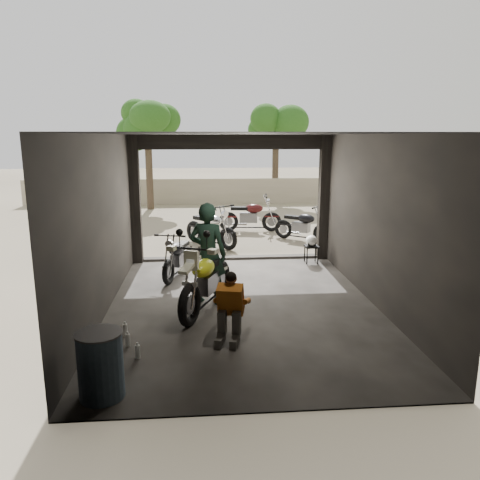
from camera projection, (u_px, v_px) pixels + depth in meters
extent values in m
plane|color=#7A6D56|center=(243.00, 307.00, 8.85)|extent=(80.00, 80.00, 0.00)
cube|color=#2D2B28|center=(243.00, 306.00, 8.84)|extent=(5.00, 7.00, 0.02)
plane|color=black|center=(243.00, 134.00, 8.15)|extent=(7.00, 7.00, 0.00)
cube|color=black|center=(271.00, 282.00, 5.09)|extent=(5.00, 0.02, 3.20)
cube|color=black|center=(103.00, 226.00, 8.30)|extent=(0.02, 7.00, 3.20)
cube|color=black|center=(376.00, 222.00, 8.70)|extent=(0.02, 7.00, 3.20)
cube|color=black|center=(135.00, 200.00, 11.60)|extent=(0.24, 0.24, 3.20)
cube|color=black|center=(324.00, 198.00, 11.98)|extent=(0.24, 0.24, 3.20)
cube|color=black|center=(231.00, 142.00, 11.52)|extent=(5.00, 0.16, 0.36)
cube|color=#2D2B28|center=(231.00, 258.00, 12.24)|extent=(5.00, 0.25, 0.08)
cube|color=gray|center=(217.00, 191.00, 22.34)|extent=(18.00, 0.30, 1.20)
cylinder|color=#382B1E|center=(149.00, 168.00, 20.38)|extent=(0.30, 0.30, 3.58)
ellipsoid|color=#1E4C14|center=(147.00, 115.00, 19.89)|extent=(2.20, 2.20, 3.14)
cylinder|color=#382B1E|center=(275.00, 170.00, 22.35)|extent=(0.30, 0.30, 3.20)
ellipsoid|color=#1E4C14|center=(276.00, 127.00, 21.91)|extent=(2.20, 2.20, 2.80)
imported|color=#172F26|center=(208.00, 254.00, 8.83)|extent=(0.84, 0.70, 1.97)
cube|color=black|center=(312.00, 246.00, 11.76)|extent=(0.33, 0.33, 0.04)
cylinder|color=black|center=(307.00, 256.00, 11.67)|extent=(0.03, 0.03, 0.44)
cylinder|color=black|center=(318.00, 256.00, 11.69)|extent=(0.03, 0.03, 0.44)
cylinder|color=black|center=(305.00, 254.00, 11.94)|extent=(0.03, 0.03, 0.44)
cylinder|color=black|center=(315.00, 254.00, 11.96)|extent=(0.03, 0.03, 0.44)
ellipsoid|color=white|center=(311.00, 241.00, 11.70)|extent=(0.38, 0.39, 0.27)
cylinder|color=#435C72|center=(101.00, 366.00, 5.67)|extent=(0.71, 0.71, 0.85)
cylinder|color=black|center=(335.00, 216.00, 13.02)|extent=(0.08, 0.08, 1.96)
cylinder|color=white|center=(337.00, 188.00, 12.83)|extent=(0.71, 0.03, 0.71)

